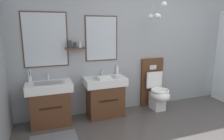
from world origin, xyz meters
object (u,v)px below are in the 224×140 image
Objects in this scene: vanity_sink_left at (50,102)px; toilet at (156,90)px; toothbrush_cup at (30,78)px; soap_dispenser at (117,70)px; vanity_sink_right at (105,96)px; folded_hand_towel at (105,78)px.

vanity_sink_left is 2.05m from toilet.
toilet is at bearing -0.36° from vanity_sink_left.
toilet is 4.81× the size of toothbrush_cup.
soap_dispenser is (1.27, 0.16, 0.43)m from vanity_sink_left.
toothbrush_cup is 1.08× the size of soap_dispenser.
toilet reaches higher than vanity_sink_right.
vanity_sink_left is 3.85× the size of soap_dispenser.
vanity_sink_left is at bearing 172.26° from folded_hand_towel.
toilet reaches higher than soap_dispenser.
toilet reaches higher than folded_hand_towel.
soap_dispenser reaches higher than folded_hand_towel.
vanity_sink_right is 0.74× the size of toilet.
soap_dispenser is (-0.77, 0.17, 0.44)m from toilet.
toothbrush_cup reaches higher than vanity_sink_right.
toilet reaches higher than toothbrush_cup.
vanity_sink_right is at bearing -6.66° from toothbrush_cup.
toilet is 0.90m from soap_dispenser.
toilet is at bearing -3.93° from toothbrush_cup.
toothbrush_cup is at bearing -179.62° from soap_dispenser.
toilet is 2.38m from toothbrush_cup.
toilet is 1.18m from folded_hand_towel.
toilet is (1.07, -0.01, -0.01)m from vanity_sink_right.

